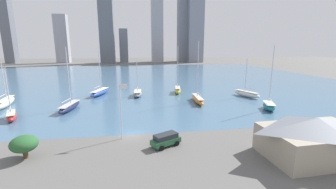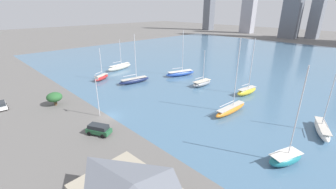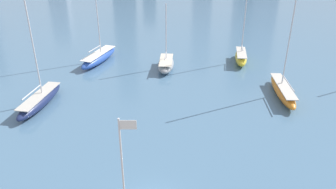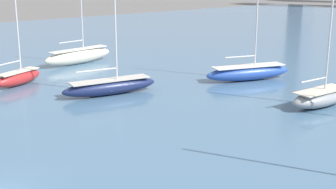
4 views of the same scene
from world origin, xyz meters
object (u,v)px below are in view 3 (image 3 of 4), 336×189
Objects in this scene: sailboat_navy at (40,100)px; sailboat_orange at (283,90)px; sailboat_yellow at (241,57)px; sailboat_blue at (99,57)px; flag_pole at (123,169)px; sailboat_gray at (166,64)px.

sailboat_navy is 0.91× the size of sailboat_orange.
sailboat_blue is (-24.31, 0.09, -0.12)m from sailboat_yellow.
sailboat_navy is 32.07m from sailboat_orange.
flag_pole is at bearing -45.35° from sailboat_navy.
sailboat_blue is (-11.50, 2.99, 0.08)m from sailboat_gray.
flag_pole is 0.62× the size of sailboat_yellow.
flag_pole is 0.62× the size of sailboat_blue.
sailboat_yellow is 0.99× the size of sailboat_blue.
sailboat_navy is at bearing -142.81° from sailboat_yellow.
sailboat_yellow is (-3.07, 12.95, 0.11)m from sailboat_orange.
sailboat_blue reaches higher than flag_pole.
sailboat_navy is at bearing -137.96° from sailboat_gray.
sailboat_yellow is (12.81, 2.89, 0.20)m from sailboat_gray.
sailboat_gray is 13.14m from sailboat_yellow.
sailboat_navy is at bearing -172.45° from sailboat_orange.
sailboat_orange reaches higher than flag_pole.
flag_pole is 0.88× the size of sailboat_gray.
sailboat_orange is (31.95, 2.78, 0.07)m from sailboat_navy.
sailboat_yellow is at bearing 18.58° from sailboat_blue.
sailboat_blue is at bearing 157.11° from sailboat_orange.
sailboat_orange is at bearing -68.05° from sailboat_yellow.
sailboat_blue is at bearing 83.28° from sailboat_navy.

